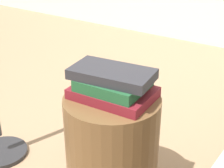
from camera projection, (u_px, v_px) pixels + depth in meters
side_table at (112, 147)px, 1.34m from camera, size 0.36×0.36×0.43m
book_maroon at (113, 93)px, 1.24m from camera, size 0.30×0.21×0.04m
book_forest at (113, 83)px, 1.23m from camera, size 0.24×0.21×0.04m
book_charcoal at (112, 74)px, 1.20m from camera, size 0.31×0.19×0.04m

